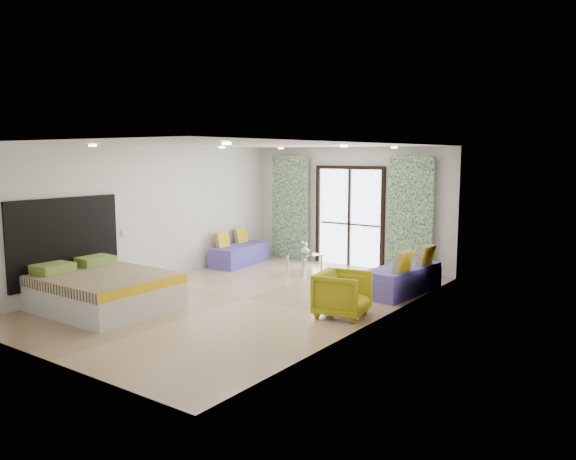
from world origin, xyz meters
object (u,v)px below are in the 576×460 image
Objects in this scene: daybed_right at (403,279)px; coffee_table at (304,256)px; armchair at (343,292)px; daybed_left at (239,254)px; bed at (102,291)px.

coffee_table is at bearing 174.77° from daybed_right.
coffee_table is at bearing 33.94° from armchair.
daybed_right reaches higher than daybed_left.
daybed_left is at bearing -175.52° from coffee_table.
daybed_left is 4.24m from daybed_right.
coffee_table is (1.73, 0.14, 0.10)m from daybed_left.
armchair is (4.06, -2.27, 0.14)m from daybed_left.
bed reaches higher than coffee_table.
bed is at bearing -87.78° from daybed_left.
coffee_table is (-2.50, 0.48, 0.08)m from daybed_right.
armchair is at bearing -89.23° from daybed_right.
bed is 1.17× the size of daybed_right.
bed is 4.48m from coffee_table.
bed is 5.28m from daybed_right.
daybed_right is 2.55m from coffee_table.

